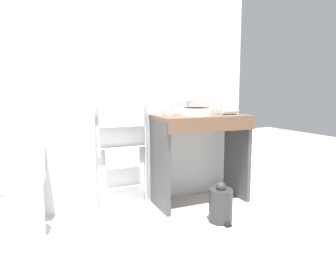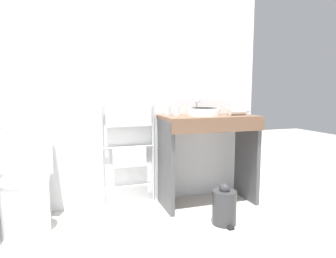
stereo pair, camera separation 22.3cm
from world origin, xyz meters
name	(u,v)px [view 1 (the left image)]	position (x,y,z in m)	size (l,w,h in m)	color
wall_back	(118,82)	(0.00, 1.55, 1.21)	(2.77, 0.12, 2.42)	silver
toilet	(18,192)	(-0.89, 1.18, 0.35)	(0.40, 0.53, 0.81)	white
towel_radiator	(122,139)	(0.00, 1.43, 0.67)	(0.52, 0.06, 1.01)	silver
vanity_counter	(201,145)	(0.75, 1.23, 0.59)	(0.92, 0.49, 0.89)	brown
sink_basin	(196,111)	(0.70, 1.24, 0.93)	(0.32, 0.32, 0.07)	white
faucet	(188,105)	(0.70, 1.42, 0.98)	(0.02, 0.10, 0.15)	silver
cup_near_wall	(160,111)	(0.37, 1.38, 0.93)	(0.06, 0.06, 0.09)	silver
cup_near_edge	(169,111)	(0.45, 1.33, 0.93)	(0.06, 0.06, 0.09)	silver
hair_dryer	(228,111)	(1.04, 1.20, 0.92)	(0.22, 0.18, 0.07)	white
trash_bin	(221,204)	(0.68, 0.76, 0.15)	(0.20, 0.24, 0.35)	#333335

